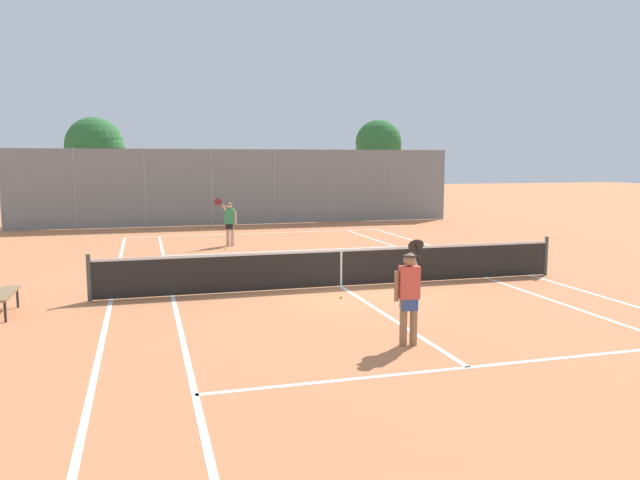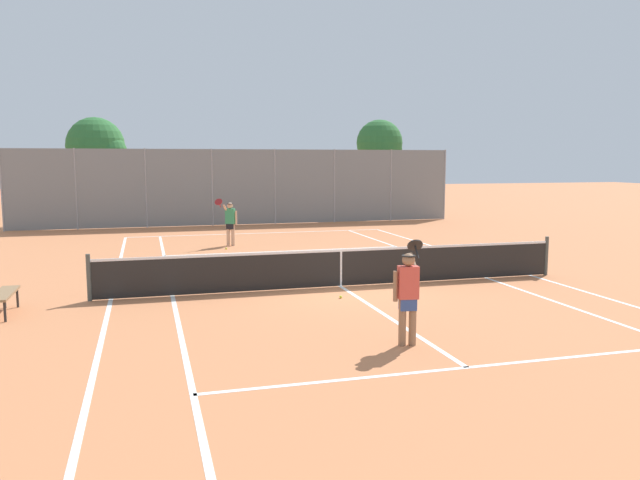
{
  "view_description": "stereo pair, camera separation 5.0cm",
  "coord_description": "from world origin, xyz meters",
  "px_view_note": "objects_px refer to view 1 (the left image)",
  "views": [
    {
      "loc": [
        -4.71,
        -14.66,
        3.17
      ],
      "look_at": [
        -0.12,
        1.5,
        1.0
      ],
      "focal_mm": 35.0,
      "sensor_mm": 36.0,
      "label": 1
    },
    {
      "loc": [
        -4.67,
        -14.67,
        3.17
      ],
      "look_at": [
        -0.12,
        1.5,
        1.0
      ],
      "focal_mm": 35.0,
      "sensor_mm": 36.0,
      "label": 2
    }
  ],
  "objects_px": {
    "courtside_bench": "(4,295)",
    "tree_behind_left": "(97,148)",
    "tennis_net": "(341,267)",
    "player_near_side": "(409,292)",
    "loose_tennis_ball_0": "(226,249)",
    "loose_tennis_ball_3": "(341,297)",
    "tree_behind_right": "(380,145)",
    "loose_tennis_ball_1": "(311,251)",
    "loose_tennis_ball_4": "(184,286)",
    "player_far_left": "(230,221)"
  },
  "relations": [
    {
      "from": "player_near_side",
      "to": "loose_tennis_ball_3",
      "type": "distance_m",
      "value": 3.88
    },
    {
      "from": "loose_tennis_ball_4",
      "to": "courtside_bench",
      "type": "height_order",
      "value": "courtside_bench"
    },
    {
      "from": "loose_tennis_ball_0",
      "to": "loose_tennis_ball_1",
      "type": "relative_size",
      "value": 1.0
    },
    {
      "from": "loose_tennis_ball_3",
      "to": "loose_tennis_ball_1",
      "type": "bearing_deg",
      "value": 80.38
    },
    {
      "from": "loose_tennis_ball_4",
      "to": "tree_behind_left",
      "type": "relative_size",
      "value": 0.01
    },
    {
      "from": "tree_behind_right",
      "to": "loose_tennis_ball_3",
      "type": "bearing_deg",
      "value": -113.53
    },
    {
      "from": "loose_tennis_ball_0",
      "to": "player_far_left",
      "type": "bearing_deg",
      "value": 73.12
    },
    {
      "from": "courtside_bench",
      "to": "tennis_net",
      "type": "bearing_deg",
      "value": 6.55
    },
    {
      "from": "loose_tennis_ball_4",
      "to": "loose_tennis_ball_3",
      "type": "bearing_deg",
      "value": -32.98
    },
    {
      "from": "player_near_side",
      "to": "loose_tennis_ball_0",
      "type": "height_order",
      "value": "player_near_side"
    },
    {
      "from": "tennis_net",
      "to": "tree_behind_left",
      "type": "distance_m",
      "value": 20.72
    },
    {
      "from": "tree_behind_right",
      "to": "tree_behind_left",
      "type": "bearing_deg",
      "value": 179.27
    },
    {
      "from": "loose_tennis_ball_4",
      "to": "tree_behind_left",
      "type": "distance_m",
      "value": 18.96
    },
    {
      "from": "player_near_side",
      "to": "loose_tennis_ball_1",
      "type": "xyz_separation_m",
      "value": [
        1.21,
        10.91,
        -0.89
      ]
    },
    {
      "from": "tennis_net",
      "to": "tree_behind_right",
      "type": "relative_size",
      "value": 2.21
    },
    {
      "from": "player_far_left",
      "to": "loose_tennis_ball_0",
      "type": "height_order",
      "value": "player_far_left"
    },
    {
      "from": "loose_tennis_ball_0",
      "to": "loose_tennis_ball_1",
      "type": "distance_m",
      "value": 3.13
    },
    {
      "from": "loose_tennis_ball_0",
      "to": "loose_tennis_ball_1",
      "type": "height_order",
      "value": "same"
    },
    {
      "from": "player_far_left",
      "to": "tree_behind_right",
      "type": "xyz_separation_m",
      "value": [
        10.12,
        10.8,
        3.08
      ]
    },
    {
      "from": "tree_behind_left",
      "to": "tree_behind_right",
      "type": "relative_size",
      "value": 0.98
    },
    {
      "from": "player_near_side",
      "to": "player_far_left",
      "type": "bearing_deg",
      "value": 95.41
    },
    {
      "from": "player_far_left",
      "to": "tree_behind_right",
      "type": "distance_m",
      "value": 15.12
    },
    {
      "from": "loose_tennis_ball_4",
      "to": "loose_tennis_ball_0",
      "type": "bearing_deg",
      "value": 73.83
    },
    {
      "from": "tennis_net",
      "to": "player_near_side",
      "type": "bearing_deg",
      "value": -94.63
    },
    {
      "from": "player_near_side",
      "to": "loose_tennis_ball_3",
      "type": "relative_size",
      "value": 26.88
    },
    {
      "from": "loose_tennis_ball_0",
      "to": "loose_tennis_ball_3",
      "type": "distance_m",
      "value": 8.76
    },
    {
      "from": "player_near_side",
      "to": "loose_tennis_ball_0",
      "type": "bearing_deg",
      "value": 97.1
    },
    {
      "from": "tree_behind_right",
      "to": "loose_tennis_ball_1",
      "type": "bearing_deg",
      "value": -120.06
    },
    {
      "from": "loose_tennis_ball_3",
      "to": "courtside_bench",
      "type": "relative_size",
      "value": 0.04
    },
    {
      "from": "loose_tennis_ball_1",
      "to": "loose_tennis_ball_3",
      "type": "relative_size",
      "value": 1.0
    },
    {
      "from": "loose_tennis_ball_0",
      "to": "tree_behind_right",
      "type": "xyz_separation_m",
      "value": [
        10.4,
        11.73,
        3.97
      ]
    },
    {
      "from": "tennis_net",
      "to": "tree_behind_right",
      "type": "height_order",
      "value": "tree_behind_right"
    },
    {
      "from": "loose_tennis_ball_3",
      "to": "loose_tennis_ball_0",
      "type": "bearing_deg",
      "value": 100.16
    },
    {
      "from": "tennis_net",
      "to": "courtside_bench",
      "type": "height_order",
      "value": "tennis_net"
    },
    {
      "from": "loose_tennis_ball_0",
      "to": "loose_tennis_ball_1",
      "type": "bearing_deg",
      "value": -28.44
    },
    {
      "from": "player_far_left",
      "to": "loose_tennis_ball_1",
      "type": "relative_size",
      "value": 26.88
    },
    {
      "from": "tree_behind_left",
      "to": "loose_tennis_ball_0",
      "type": "bearing_deg",
      "value": -67.56
    },
    {
      "from": "loose_tennis_ball_0",
      "to": "courtside_bench",
      "type": "xyz_separation_m",
      "value": [
        -5.57,
        -8.21,
        0.38
      ]
    },
    {
      "from": "loose_tennis_ball_0",
      "to": "loose_tennis_ball_1",
      "type": "xyz_separation_m",
      "value": [
        2.75,
        -1.49,
        0.0
      ]
    },
    {
      "from": "loose_tennis_ball_1",
      "to": "loose_tennis_ball_3",
      "type": "bearing_deg",
      "value": -99.62
    },
    {
      "from": "courtside_bench",
      "to": "tree_behind_left",
      "type": "bearing_deg",
      "value": 88.17
    },
    {
      "from": "courtside_bench",
      "to": "tree_behind_right",
      "type": "relative_size",
      "value": 0.28
    },
    {
      "from": "loose_tennis_ball_3",
      "to": "loose_tennis_ball_4",
      "type": "xyz_separation_m",
      "value": [
        -3.4,
        2.21,
        0.0
      ]
    },
    {
      "from": "tennis_net",
      "to": "loose_tennis_ball_0",
      "type": "xyz_separation_m",
      "value": [
        -1.95,
        7.34,
        -0.48
      ]
    },
    {
      "from": "loose_tennis_ball_1",
      "to": "loose_tennis_ball_4",
      "type": "relative_size",
      "value": 1.0
    },
    {
      "from": "tennis_net",
      "to": "loose_tennis_ball_1",
      "type": "xyz_separation_m",
      "value": [
        0.8,
        5.85,
        -0.48
      ]
    },
    {
      "from": "tennis_net",
      "to": "player_near_side",
      "type": "xyz_separation_m",
      "value": [
        -0.41,
        -5.06,
        0.42
      ]
    },
    {
      "from": "tree_behind_left",
      "to": "tree_behind_right",
      "type": "xyz_separation_m",
      "value": [
        15.33,
        -0.2,
        0.25
      ]
    },
    {
      "from": "loose_tennis_ball_0",
      "to": "loose_tennis_ball_4",
      "type": "relative_size",
      "value": 1.0
    },
    {
      "from": "tennis_net",
      "to": "loose_tennis_ball_1",
      "type": "bearing_deg",
      "value": 82.23
    }
  ]
}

